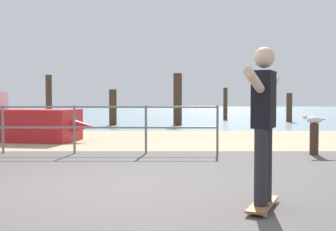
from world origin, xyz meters
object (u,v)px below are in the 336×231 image
Objects in this scene: skateboarder at (263,115)px; seagull at (313,120)px; bollard_short at (313,139)px; sailboat at (4,123)px; skateboard at (262,204)px.

skateboarder reaches higher than seagull.
skateboarder is at bearing -115.42° from bollard_short.
sailboat is 10.68× the size of seagull.
bollard_short is at bearing 64.58° from skateboarder.
skateboard is (5.61, -7.35, -0.45)m from sailboat.
sailboat reaches higher than seagull.
sailboat is at bearing 127.36° from skateboard.
sailboat is at bearing 158.48° from seagull.
sailboat reaches higher than skateboard.
bollard_short is at bearing -21.49° from sailboat.
seagull is at bearing -21.52° from sailboat.
skateboard is 4.84m from seagull.
skateboard is 1.66× the size of seagull.
skateboarder is at bearing -115.23° from seagull.
bollard_short is (7.67, -3.02, -0.18)m from sailboat.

